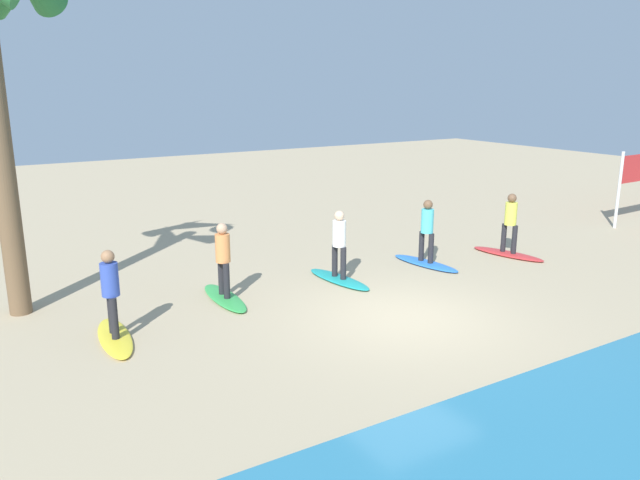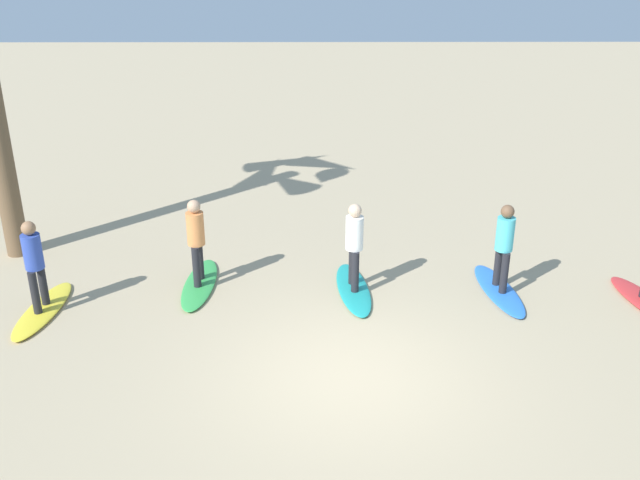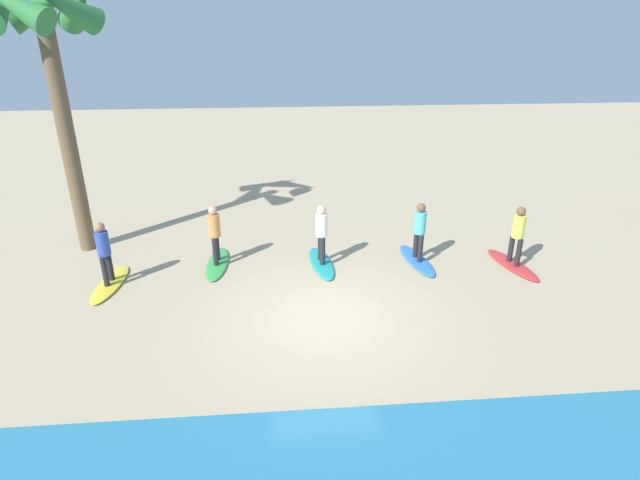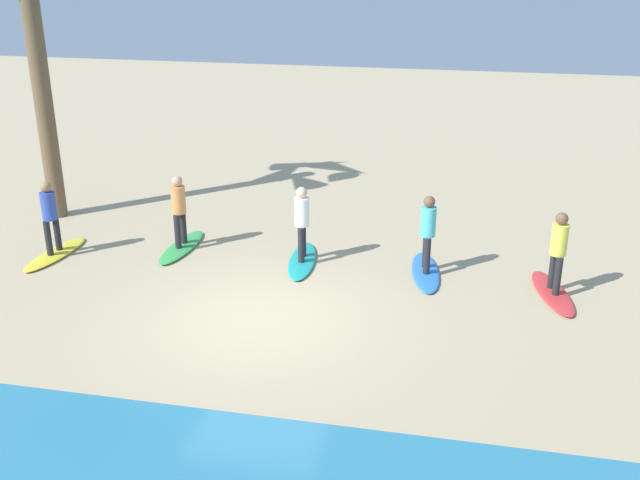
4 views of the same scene
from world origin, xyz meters
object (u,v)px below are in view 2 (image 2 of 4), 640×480
surfboard_blue (499,290)px  surfer_blue (504,241)px  surfboard_yellow (43,310)px  surfer_teal (354,240)px  surfboard_green (200,284)px  surfer_yellow (34,259)px  surfboard_teal (353,289)px  surfer_green (196,236)px

surfboard_blue → surfer_blue: bearing=-0.0°
surfboard_yellow → surfer_teal: bearing=103.6°
surfboard_green → surfboard_yellow: same height
surfer_yellow → surfboard_yellow: bearing=-166.0°
surfboard_green → surfer_yellow: bearing=-67.4°
surfboard_green → surfboard_yellow: 2.78m
surfboard_blue → surfer_teal: size_ratio=1.28×
surfer_blue → surfboard_green: (5.54, -0.27, -0.99)m
surfboard_blue → surfboard_teal: size_ratio=1.00×
surfer_teal → surfer_yellow: size_ratio=1.00×
surfboard_green → surfer_green: size_ratio=1.28×
surfer_blue → surfer_green: (5.54, -0.27, 0.00)m
surfboard_teal → surfer_teal: 0.99m
surfboard_green → surfer_yellow: 2.95m
surfboard_teal → surfboard_green: (2.87, -0.21, 0.00)m
surfer_blue → surfer_teal: same height
surfer_teal → surfer_green: same height
surfboard_blue → surfboard_teal: bearing=-99.5°
surfboard_teal → surfer_yellow: 5.61m
surfboard_green → surfboard_yellow: size_ratio=1.00×
surfer_blue → surfer_green: size_ratio=1.00×
surfboard_green → surfboard_yellow: bearing=-67.4°
surfer_blue → surfboard_yellow: 8.24m
surfboard_blue → surfboard_yellow: size_ratio=1.00×
surfer_blue → surfboard_teal: 2.86m
surfboard_teal → surfer_yellow: surfer_yellow is taller
surfboard_blue → surfer_green: bearing=-101.1°
surfer_blue → surfer_teal: (2.68, -0.06, 0.00)m
surfboard_yellow → surfer_yellow: bearing=-70.2°
surfboard_teal → surfer_teal: (0.00, 0.00, 0.99)m
surfboard_teal → surfboard_yellow: (5.47, 0.75, 0.00)m
surfer_green → surfboard_yellow: (2.61, 0.96, -0.99)m
surfer_blue → surfer_green: bearing=-2.7°
surfer_teal → surfboard_yellow: 5.61m
surfboard_blue → surfboard_yellow: 8.18m
surfboard_blue → surfer_yellow: bearing=-93.4°
surfer_blue → surfboard_yellow: surfer_blue is taller
surfer_blue → surfer_yellow: same height
surfboard_teal → surfer_yellow: bearing=-88.5°
surfboard_blue → surfboard_green: bearing=-101.1°
surfer_yellow → surfboard_blue: bearing=-175.1°
surfboard_blue → surfboard_teal: 2.68m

